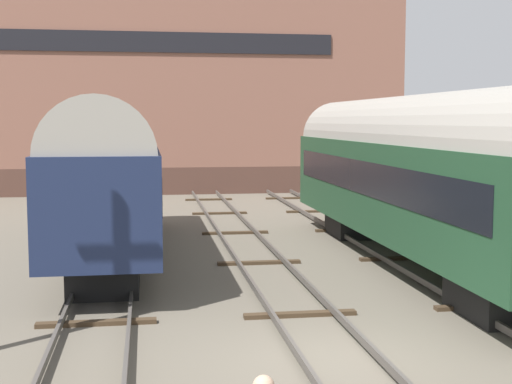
% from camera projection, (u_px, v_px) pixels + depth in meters
% --- Properties ---
extents(ground_plane, '(200.00, 200.00, 0.00)m').
position_uv_depth(ground_plane, '(334.00, 360.00, 13.31)').
color(ground_plane, '#60594C').
extents(track_left, '(2.60, 60.00, 0.26)m').
position_uv_depth(track_left, '(85.00, 365.00, 12.60)').
color(track_left, '#4C4742').
rests_on(track_left, ground).
extents(track_middle, '(2.60, 60.00, 0.26)m').
position_uv_depth(track_middle, '(335.00, 352.00, 13.29)').
color(track_middle, '#4C4742').
rests_on(track_middle, ground).
extents(train_car_navy, '(2.98, 15.21, 5.05)m').
position_uv_depth(train_car_navy, '(111.00, 169.00, 23.25)').
color(train_car_navy, black).
rests_on(train_car_navy, ground).
extents(train_car_green, '(3.04, 17.78, 5.22)m').
position_uv_depth(train_car_green, '(411.00, 170.00, 21.70)').
color(train_car_green, black).
rests_on(train_car_green, ground).
extents(warehouse_building, '(31.65, 12.48, 16.43)m').
position_uv_depth(warehouse_building, '(147.00, 64.00, 47.88)').
color(warehouse_building, '#4F342A').
rests_on(warehouse_building, ground).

